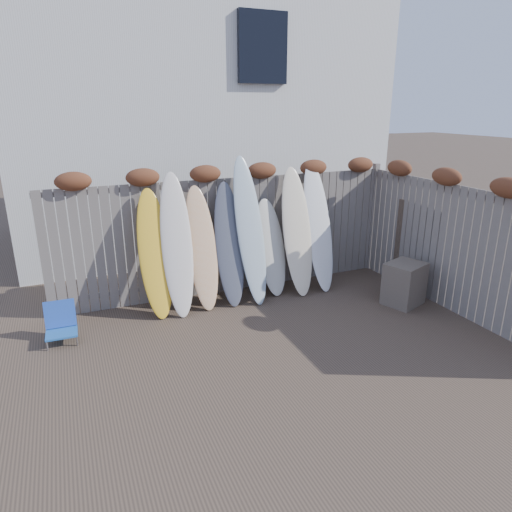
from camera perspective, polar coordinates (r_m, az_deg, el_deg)
name	(u,v)px	position (r m, az deg, el deg)	size (l,w,h in m)	color
ground	(291,353)	(6.26, 4.37, -11.95)	(80.00, 80.00, 0.00)	#493A2D
back_fence	(232,225)	(7.88, -2.99, 3.84)	(6.05, 0.28, 2.24)	slate
right_fence	(457,241)	(7.74, 23.84, 1.69)	(0.28, 4.40, 2.24)	slate
house	(190,103)	(11.68, -8.31, 18.40)	(8.50, 5.50, 6.33)	silver
beach_chair	(61,323)	(6.99, -23.21, -7.75)	(0.42, 0.45, 0.55)	#225FAE
wooden_crate	(404,284)	(7.92, 18.04, -3.30)	(0.61, 0.50, 0.71)	#6D5C52
lattice_panel	(417,248)	(8.45, 19.50, 0.97)	(0.04, 1.04, 1.56)	#30251D
surfboard_0	(155,254)	(7.18, -12.53, 0.26)	(0.49, 0.07, 2.04)	yellow
surfboard_1	(177,245)	(7.18, -9.87, 1.38)	(0.48, 0.07, 2.28)	white
surfboard_2	(202,248)	(7.36, -6.79, 0.98)	(0.48, 0.07, 2.03)	#F5C781
surfboard_3	(229,244)	(7.47, -3.35, 1.47)	(0.47, 0.07, 2.06)	#4D515E
surfboard_4	(250,231)	(7.51, -0.76, 3.19)	(0.47, 0.07, 2.48)	#A3B7C3
surfboard_5	(271,247)	(7.87, 1.88, 1.08)	(0.52, 0.07, 1.70)	silver
surfboard_6	(297,232)	(7.91, 5.15, 3.05)	(0.51, 0.07, 2.24)	#F9E7C4
surfboard_7	(318,227)	(8.12, 7.81, 3.62)	(0.49, 0.07, 2.32)	white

